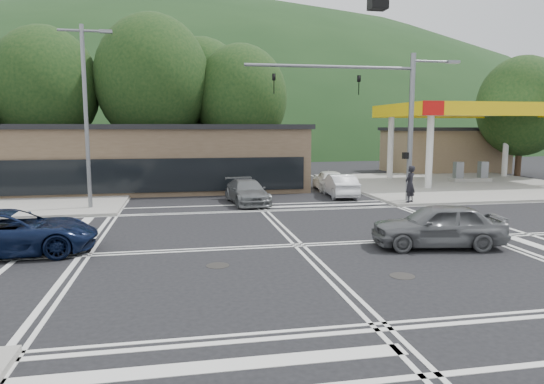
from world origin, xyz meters
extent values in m
plane|color=black|center=(0.00, 0.00, 0.00)|extent=(120.00, 120.00, 0.00)
cube|color=gray|center=(15.00, 15.00, 0.07)|extent=(16.00, 16.00, 0.15)
cylinder|color=silver|center=(12.00, 13.00, 2.50)|extent=(0.44, 0.44, 5.00)
cylinder|color=silver|center=(12.00, 19.00, 2.50)|extent=(0.44, 0.44, 5.00)
cylinder|color=silver|center=(22.00, 19.00, 2.50)|extent=(0.44, 0.44, 5.00)
cube|color=silver|center=(17.00, 16.00, 5.30)|extent=(12.00, 8.00, 0.60)
cube|color=yellow|center=(17.00, 12.00, 5.30)|extent=(12.20, 0.25, 0.90)
cube|color=yellow|center=(17.00, 20.00, 5.30)|extent=(12.20, 0.25, 0.90)
cube|color=yellow|center=(11.00, 16.00, 5.30)|extent=(0.25, 8.20, 0.90)
cube|color=red|center=(11.50, 11.85, 5.30)|extent=(1.40, 0.12, 0.90)
cube|color=gray|center=(17.00, 16.00, 0.25)|extent=(3.00, 1.00, 0.30)
cube|color=slate|center=(16.00, 16.00, 0.95)|extent=(0.60, 0.50, 1.30)
cube|color=slate|center=(18.00, 16.00, 0.95)|extent=(0.60, 0.50, 1.30)
cube|color=#846B4F|center=(20.00, 25.00, 1.90)|extent=(10.00, 6.00, 3.80)
cube|color=brown|center=(-8.00, 17.00, 2.00)|extent=(24.00, 8.00, 4.00)
ellipsoid|color=#1A3518|center=(0.00, 90.00, 0.00)|extent=(252.00, 126.00, 140.00)
cylinder|color=#382619|center=(-14.00, 24.00, 2.42)|extent=(0.50, 0.50, 4.84)
ellipsoid|color=black|center=(-14.00, 24.00, 7.15)|extent=(8.00, 8.00, 9.20)
cylinder|color=#382619|center=(-6.00, 24.00, 2.64)|extent=(0.50, 0.50, 5.28)
ellipsoid|color=black|center=(-6.00, 24.00, 7.80)|extent=(9.00, 9.00, 10.35)
cylinder|color=#382619|center=(1.00, 24.00, 2.20)|extent=(0.50, 0.50, 4.40)
ellipsoid|color=black|center=(1.00, 24.00, 6.50)|extent=(7.60, 7.60, 8.74)
cylinder|color=#382619|center=(-2.00, 28.00, 2.42)|extent=(0.50, 0.50, 4.84)
ellipsoid|color=black|center=(-2.00, 28.00, 7.15)|extent=(8.40, 8.40, 9.66)
cylinder|color=#382619|center=(24.00, 20.00, 1.98)|extent=(0.50, 0.50, 3.96)
ellipsoid|color=black|center=(24.00, 20.00, 5.85)|extent=(7.20, 7.20, 8.28)
cylinder|color=slate|center=(-8.50, 9.00, 4.50)|extent=(0.20, 0.20, 9.00)
cylinder|color=slate|center=(-8.50, 9.00, 8.70)|extent=(2.20, 0.12, 0.12)
cube|color=slate|center=(-7.40, 9.00, 8.70)|extent=(0.60, 0.25, 0.15)
cylinder|color=slate|center=(8.20, 8.20, 4.00)|extent=(0.28, 0.28, 8.00)
cylinder|color=slate|center=(3.70, 8.20, 7.20)|extent=(9.00, 0.16, 0.16)
imported|color=black|center=(5.20, 8.20, 6.30)|extent=(0.16, 0.20, 1.00)
imported|color=black|center=(0.70, 8.20, 6.30)|extent=(0.16, 0.20, 1.00)
cylinder|color=slate|center=(9.40, 8.20, 7.60)|extent=(2.40, 0.12, 0.12)
cube|color=slate|center=(10.50, 8.20, 7.60)|extent=(0.70, 0.30, 0.15)
cube|color=black|center=(7.95, 8.20, 2.60)|extent=(0.25, 0.30, 0.35)
imported|color=black|center=(-9.49, 0.50, 0.74)|extent=(5.53, 2.92, 1.48)
imported|color=#5A5C5F|center=(4.67, -1.12, 0.77)|extent=(4.73, 2.51, 1.53)
imported|color=silver|center=(5.29, 11.21, 0.68)|extent=(1.79, 4.25, 1.36)
imported|color=white|center=(5.50, 14.00, 0.69)|extent=(2.01, 4.20, 1.39)
imported|color=slate|center=(-0.50, 9.63, 0.65)|extent=(2.29, 4.65, 1.30)
imported|color=black|center=(7.94, 7.50, 1.13)|extent=(0.85, 0.81, 1.96)
camera|label=1|loc=(-4.03, -16.20, 4.15)|focal=32.00mm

